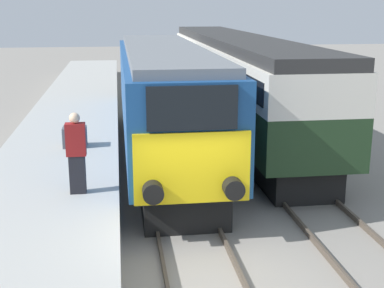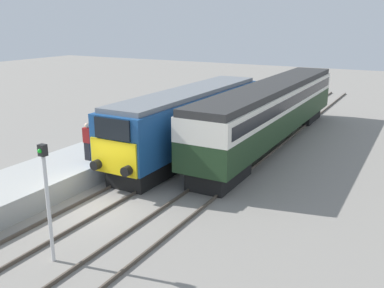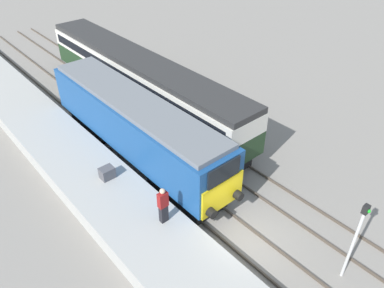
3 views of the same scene
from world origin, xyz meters
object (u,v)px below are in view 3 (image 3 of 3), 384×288
locomotive (135,125)px  person_on_platform (163,205)px  passenger_carriage (140,78)px  luggage_crate (107,173)px  signal_post (356,237)px

locomotive → person_on_platform: (-2.47, -5.76, -0.25)m
person_on_platform → locomotive: bearing=66.8°
passenger_carriage → luggage_crate: (-6.24, -6.04, -1.11)m
passenger_carriage → person_on_platform: passenger_carriage is taller
passenger_carriage → signal_post: signal_post is taller
locomotive → signal_post: bearing=-82.1°
person_on_platform → luggage_crate: 4.26m
passenger_carriage → signal_post: 16.76m
locomotive → luggage_crate: size_ratio=20.25×
locomotive → luggage_crate: bearing=-151.1°
locomotive → signal_post: (1.70, -12.19, 0.22)m
locomotive → person_on_platform: 6.27m
passenger_carriage → signal_post: bearing=-95.8°
person_on_platform → luggage_crate: bearing=95.0°
passenger_carriage → person_on_platform: 11.81m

